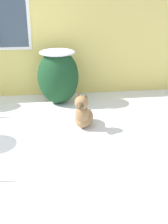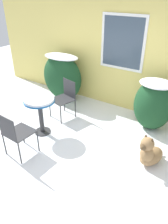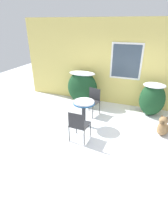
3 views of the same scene
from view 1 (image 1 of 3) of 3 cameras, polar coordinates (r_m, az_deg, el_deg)
name	(u,v)px [view 1 (image 1 of 3)]	position (r m, az deg, el deg)	size (l,w,h in m)	color
house_wall	(2,25)	(6.17, -16.32, 16.58)	(8.00, 0.10, 3.03)	#E5D16B
shrub_middle	(58,75)	(5.75, -5.28, 7.44)	(0.83, 0.71, 1.12)	#194223
dog	(83,114)	(4.81, -0.16, -0.50)	(0.46, 0.71, 0.65)	#937047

